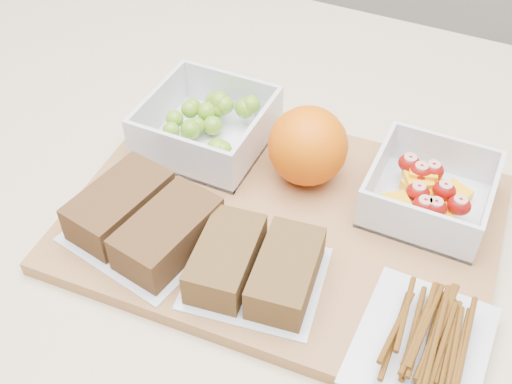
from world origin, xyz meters
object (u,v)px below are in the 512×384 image
(grape_container, at_px, (209,125))
(sandwich_bag_center, at_px, (256,266))
(pretzel_bag, at_px, (425,336))
(orange, at_px, (308,146))
(cutting_board, at_px, (283,223))
(fruit_container, at_px, (429,193))
(sandwich_bag_left, at_px, (144,220))

(grape_container, distance_m, sandwich_bag_center, 0.20)
(pretzel_bag, bearing_deg, orange, 137.71)
(cutting_board, height_order, fruit_container, fruit_container)
(sandwich_bag_center, bearing_deg, orange, 93.90)
(sandwich_bag_center, bearing_deg, sandwich_bag_left, 178.04)
(cutting_board, relative_size, grape_container, 3.25)
(sandwich_bag_left, bearing_deg, grape_container, 93.38)
(sandwich_bag_left, bearing_deg, orange, 52.43)
(sandwich_bag_left, distance_m, pretzel_bag, 0.28)
(sandwich_bag_center, bearing_deg, cutting_board, 95.51)
(fruit_container, distance_m, sandwich_bag_left, 0.28)
(grape_container, height_order, orange, orange)
(sandwich_bag_center, height_order, pretzel_bag, sandwich_bag_center)
(pretzel_bag, bearing_deg, fruit_container, 103.48)
(fruit_container, relative_size, sandwich_bag_center, 0.86)
(sandwich_bag_left, bearing_deg, fruit_container, 32.66)
(fruit_container, distance_m, sandwich_bag_center, 0.20)
(fruit_container, xyz_separation_m, pretzel_bag, (0.04, -0.16, -0.01))
(grape_container, xyz_separation_m, orange, (0.12, -0.01, 0.02))
(fruit_container, height_order, sandwich_bag_center, fruit_container)
(orange, bearing_deg, pretzel_bag, -42.29)
(cutting_board, bearing_deg, grape_container, 145.97)
(fruit_container, bearing_deg, orange, -175.88)
(orange, relative_size, sandwich_bag_center, 0.61)
(cutting_board, relative_size, sandwich_bag_center, 3.06)
(fruit_container, bearing_deg, sandwich_bag_left, -147.34)
(cutting_board, height_order, grape_container, grape_container)
(pretzel_bag, bearing_deg, grape_container, 151.06)
(cutting_board, distance_m, sandwich_bag_center, 0.09)
(grape_container, bearing_deg, pretzel_bag, -28.94)
(pretzel_bag, bearing_deg, cutting_board, 152.63)
(sandwich_bag_left, bearing_deg, sandwich_bag_center, -1.96)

